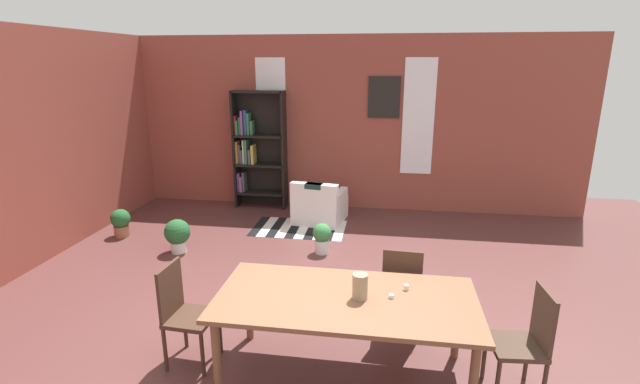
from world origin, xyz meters
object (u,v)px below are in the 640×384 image
(vase_on_table, at_px, (360,286))
(dining_chair_far_right, at_px, (402,287))
(dining_table, at_px, (346,305))
(potted_plant_window, at_px, (121,222))
(dining_chair_head_left, at_px, (183,311))
(armchair_white, at_px, (319,206))
(bookshelf_tall, at_px, (256,148))
(potted_plant_by_shelf, at_px, (177,234))
(dining_chair_head_right, at_px, (526,340))
(potted_plant_corner, at_px, (322,237))

(vase_on_table, height_order, dining_chair_far_right, vase_on_table)
(dining_table, distance_m, potted_plant_window, 4.77)
(dining_chair_far_right, height_order, dining_chair_head_left, same)
(dining_table, height_order, potted_plant_window, dining_table)
(dining_table, relative_size, armchair_white, 2.38)
(dining_table, relative_size, bookshelf_tall, 1.01)
(dining_table, xyz_separation_m, vase_on_table, (0.12, 0.00, 0.18))
(vase_on_table, distance_m, dining_chair_far_right, 0.92)
(potted_plant_by_shelf, xyz_separation_m, potted_plant_window, (-1.17, 0.46, -0.04))
(vase_on_table, distance_m, dining_chair_head_right, 1.40)
(vase_on_table, xyz_separation_m, dining_chair_head_right, (1.35, 0.01, -0.37))
(dining_table, height_order, bookshelf_tall, bookshelf_tall)
(dining_chair_head_right, height_order, potted_plant_window, dining_chair_head_right)
(dining_chair_head_left, distance_m, potted_plant_corner, 2.79)
(potted_plant_by_shelf, bearing_deg, dining_table, -41.41)
(dining_chair_head_left, distance_m, potted_plant_window, 3.68)
(dining_chair_far_right, bearing_deg, potted_plant_corner, 119.86)
(dining_chair_far_right, distance_m, dining_chair_head_right, 1.23)
(vase_on_table, xyz_separation_m, bookshelf_tall, (-2.26, 4.66, 0.23))
(dining_table, relative_size, potted_plant_corner, 4.92)
(vase_on_table, xyz_separation_m, potted_plant_by_shelf, (-2.78, 2.35, -0.60))
(dining_chair_head_right, distance_m, potted_plant_by_shelf, 4.75)
(bookshelf_tall, bearing_deg, potted_plant_window, -132.38)
(vase_on_table, bearing_deg, dining_chair_head_right, 0.28)
(potted_plant_window, bearing_deg, potted_plant_by_shelf, -21.44)
(dining_table, height_order, dining_chair_far_right, dining_chair_far_right)
(potted_plant_by_shelf, height_order, potted_plant_window, potted_plant_by_shelf)
(vase_on_table, height_order, potted_plant_corner, vase_on_table)
(bookshelf_tall, height_order, potted_plant_corner, bookshelf_tall)
(vase_on_table, height_order, armchair_white, vase_on_table)
(dining_chair_far_right, relative_size, dining_chair_head_left, 1.00)
(vase_on_table, xyz_separation_m, armchair_white, (-0.95, 3.96, -0.61))
(vase_on_table, bearing_deg, potted_plant_by_shelf, 139.79)
(dining_chair_head_left, height_order, potted_plant_corner, dining_chair_head_left)
(dining_chair_head_left, distance_m, potted_plant_by_shelf, 2.64)
(bookshelf_tall, height_order, potted_plant_window, bookshelf_tall)
(dining_table, bearing_deg, potted_plant_by_shelf, 138.59)
(dining_table, xyz_separation_m, dining_chair_head_right, (1.47, 0.01, -0.19))
(potted_plant_by_shelf, bearing_deg, dining_chair_head_left, -62.99)
(vase_on_table, height_order, potted_plant_window, vase_on_table)
(dining_chair_head_left, height_order, potted_plant_by_shelf, dining_chair_head_left)
(bookshelf_tall, bearing_deg, dining_table, -65.34)
(potted_plant_by_shelf, bearing_deg, vase_on_table, -40.21)
(dining_table, relative_size, vase_on_table, 9.93)
(dining_table, bearing_deg, dining_chair_far_right, 57.13)
(armchair_white, relative_size, potted_plant_corner, 2.07)
(dining_table, relative_size, potted_plant_window, 4.94)
(dining_table, distance_m, bookshelf_tall, 5.15)
(dining_chair_head_right, xyz_separation_m, armchair_white, (-2.30, 3.95, -0.23))
(dining_table, distance_m, potted_plant_corner, 2.74)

